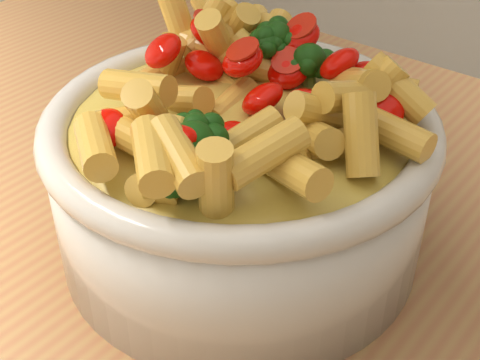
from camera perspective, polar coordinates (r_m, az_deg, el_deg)
The scene contains 3 objects.
table at distance 0.58m, azimuth 0.15°, elevation -14.38°, with size 1.20×0.80×0.90m.
serving_bowl at distance 0.48m, azimuth -0.00°, elevation 0.14°, with size 0.28×0.28×0.12m.
pasta_salad at distance 0.45m, azimuth -0.00°, elevation 7.87°, with size 0.22×0.22×0.05m.
Camera 1 is at (0.23, -0.29, 1.24)m, focal length 50.00 mm.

